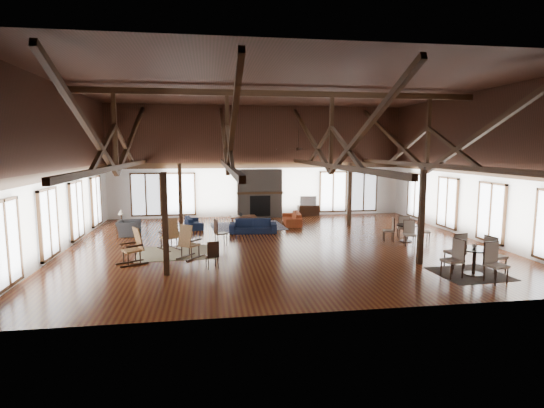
{
  "coord_description": "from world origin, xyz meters",
  "views": [
    {
      "loc": [
        -2.73,
        -16.03,
        3.73
      ],
      "look_at": [
        -0.16,
        1.0,
        1.46
      ],
      "focal_mm": 28.0,
      "sensor_mm": 36.0,
      "label": 1
    }
  ],
  "objects": [
    {
      "name": "rug_tan",
      "position": [
        -3.89,
        -0.84,
        0.01
      ],
      "size": [
        2.88,
        2.32,
        0.01
      ],
      "primitive_type": "cube",
      "rotation": [
        0.0,
        0.0,
        0.05
      ],
      "color": "tan",
      "rests_on": "floor"
    },
    {
      "name": "roof_truss",
      "position": [
        0.0,
        0.0,
        4.03
      ],
      "size": [
        15.6,
        14.07,
        3.14
      ],
      "color": "#321E0E",
      "rests_on": "wall_back"
    },
    {
      "name": "rocking_chair_a",
      "position": [
        -4.16,
        -0.33,
        0.56
      ],
      "size": [
        0.92,
        1.03,
        1.18
      ],
      "rotation": [
        0.0,
        0.0,
        0.6
      ],
      "color": "#A06A3D",
      "rests_on": "floor"
    },
    {
      "name": "cup_near",
      "position": [
        5.03,
        -4.79,
        0.85
      ],
      "size": [
        0.14,
        0.14,
        0.1
      ],
      "primitive_type": "imported",
      "rotation": [
        0.0,
        0.0,
        0.08
      ],
      "color": "#B2B2B2",
      "rests_on": "cafe_table_near"
    },
    {
      "name": "armchair",
      "position": [
        -6.16,
        2.58,
        0.32
      ],
      "size": [
        1.04,
        0.92,
        0.64
      ],
      "primitive_type": "imported",
      "rotation": [
        0.0,
        0.0,
        1.52
      ],
      "color": "#2A2A2D",
      "rests_on": "floor"
    },
    {
      "name": "wall_left",
      "position": [
        -8.0,
        0.0,
        3.0
      ],
      "size": [
        0.02,
        14.0,
        6.0
      ],
      "primitive_type": "cube",
      "color": "white",
      "rests_on": "floor"
    },
    {
      "name": "tv_console",
      "position": [
        2.76,
        6.75,
        0.29
      ],
      "size": [
        1.15,
        0.43,
        0.57
      ],
      "primitive_type": "cube",
      "color": "black",
      "rests_on": "floor"
    },
    {
      "name": "ceiling_fan",
      "position": [
        0.5,
        -1.0,
        3.73
      ],
      "size": [
        1.6,
        1.6,
        0.75
      ],
      "color": "black",
      "rests_on": "roof_truss"
    },
    {
      "name": "wall_front",
      "position": [
        0.0,
        -7.0,
        3.0
      ],
      "size": [
        16.0,
        0.02,
        6.0
      ],
      "primitive_type": "cube",
      "color": "white",
      "rests_on": "floor"
    },
    {
      "name": "side_chair_b",
      "position": [
        -2.64,
        -3.07,
        0.51
      ],
      "size": [
        0.45,
        0.45,
        0.88
      ],
      "rotation": [
        0.0,
        0.0,
        0.25
      ],
      "color": "black",
      "rests_on": "floor"
    },
    {
      "name": "fireplace",
      "position": [
        0.0,
        6.67,
        1.29
      ],
      "size": [
        2.5,
        0.69,
        2.6
      ],
      "color": "#665A4E",
      "rests_on": "floor"
    },
    {
      "name": "ceiling",
      "position": [
        0.0,
        0.0,
        6.0
      ],
      "size": [
        16.0,
        14.0,
        0.02
      ],
      "primitive_type": "cube",
      "color": "black",
      "rests_on": "wall_back"
    },
    {
      "name": "wall_right",
      "position": [
        8.0,
        0.0,
        3.0
      ],
      "size": [
        0.02,
        14.0,
        6.0
      ],
      "primitive_type": "cube",
      "color": "white",
      "rests_on": "floor"
    },
    {
      "name": "television",
      "position": [
        2.72,
        6.75,
        0.84
      ],
      "size": [
        0.92,
        0.16,
        0.53
      ],
      "primitive_type": "imported",
      "rotation": [
        0.0,
        0.0,
        -0.05
      ],
      "color": "#B2B2B2",
      "rests_on": "tv_console"
    },
    {
      "name": "side_chair_a",
      "position": [
        -2.38,
        0.13,
        0.6
      ],
      "size": [
        0.53,
        0.53,
        1.04
      ],
      "rotation": [
        0.0,
        0.0,
        -1.32
      ],
      "color": "black",
      "rests_on": "floor"
    },
    {
      "name": "sofa_navy_left",
      "position": [
        -3.45,
        4.0,
        0.25
      ],
      "size": [
        1.81,
        0.96,
        0.5
      ],
      "primitive_type": "imported",
      "rotation": [
        0.0,
        0.0,
        1.75
      ],
      "color": "#141D37",
      "rests_on": "floor"
    },
    {
      "name": "vase",
      "position": [
        -1.21,
        4.21,
        0.57
      ],
      "size": [
        0.21,
        0.21,
        0.18
      ],
      "primitive_type": "imported",
      "rotation": [
        0.0,
        0.0,
        -0.24
      ],
      "color": "#B2B2B2",
      "rests_on": "coffee_table"
    },
    {
      "name": "cafe_table_far",
      "position": [
        5.08,
        -0.32,
        0.48
      ],
      "size": [
        1.87,
        1.87,
        0.96
      ],
      "rotation": [
        0.0,
        0.0,
        -0.26
      ],
      "color": "black",
      "rests_on": "floor"
    },
    {
      "name": "post_grid",
      "position": [
        0.0,
        0.0,
        1.52
      ],
      "size": [
        8.16,
        7.16,
        3.05
      ],
      "color": "#321E0E",
      "rests_on": "floor"
    },
    {
      "name": "sofa_navy_front",
      "position": [
        -0.81,
        2.38,
        0.3
      ],
      "size": [
        2.15,
        1.03,
        0.61
      ],
      "primitive_type": "imported",
      "rotation": [
        0.0,
        0.0,
        -0.11
      ],
      "color": "#121A32",
      "rests_on": "floor"
    },
    {
      "name": "rocking_chair_b",
      "position": [
        -3.46,
        -1.7,
        0.56
      ],
      "size": [
        0.96,
        1.02,
        1.18
      ],
      "rotation": [
        0.0,
        0.0,
        -0.68
      ],
      "color": "#A06A3D",
      "rests_on": "floor"
    },
    {
      "name": "rug_dark",
      "position": [
        4.95,
        -4.77,
        0.01
      ],
      "size": [
        2.09,
        1.92,
        0.01
      ],
      "primitive_type": "cube",
      "rotation": [
        0.0,
        0.0,
        0.06
      ],
      "color": "black",
      "rests_on": "floor"
    },
    {
      "name": "coffee_table",
      "position": [
        -1.1,
        4.18,
        0.42
      ],
      "size": [
        1.28,
        0.72,
        0.47
      ],
      "rotation": [
        0.0,
        0.0,
        0.08
      ],
      "color": "brown",
      "rests_on": "floor"
    },
    {
      "name": "floor",
      "position": [
        0.0,
        0.0,
        0.0
      ],
      "size": [
        16.0,
        16.0,
        0.0
      ],
      "primitive_type": "plane",
      "color": "#5D3013",
      "rests_on": "ground"
    },
    {
      "name": "sofa_orange",
      "position": [
        1.32,
        4.24,
        0.29
      ],
      "size": [
        2.08,
        0.97,
        0.59
      ],
      "primitive_type": "imported",
      "rotation": [
        0.0,
        0.0,
        -1.66
      ],
      "color": "#993D1D",
      "rests_on": "floor"
    },
    {
      "name": "wall_back",
      "position": [
        0.0,
        7.0,
        3.0
      ],
      "size": [
        16.0,
        0.02,
        6.0
      ],
      "primitive_type": "cube",
      "color": "white",
      "rests_on": "floor"
    },
    {
      "name": "cup_far",
      "position": [
        5.09,
        -0.3,
        0.74
      ],
      "size": [
        0.16,
        0.16,
        0.1
      ],
      "primitive_type": "imported",
      "rotation": [
        0.0,
        0.0,
        0.27
      ],
      "color": "#B2B2B2",
      "rests_on": "cafe_table_far"
    },
    {
      "name": "cafe_table_near",
      "position": [
        5.0,
        -4.85,
        0.55
      ],
      "size": [
        2.17,
        2.17,
        1.11
      ],
      "rotation": [
        0.0,
        0.0,
        0.17
      ],
      "color": "black",
      "rests_on": "floor"
    },
    {
      "name": "rug_navy",
      "position": [
        -0.9,
        3.99,
        0.01
      ],
      "size": [
        3.62,
        2.84,
        0.01
      ],
      "primitive_type": "cube",
      "rotation": [
        0.0,
        0.0,
        0.08
      ],
      "color": "#1B1E4E",
      "rests_on": "floor"
    },
    {
      "name": "rocking_chair_c",
      "position": [
        -5.13,
        -2.1,
        0.56
      ],
      "size": [
        1.04,
        0.88,
        1.19
      ],
      "rotation": [
        0.0,
        0.0,
        2.09
      ],
      "color": "#A06A3D",
      "rests_on": "floor"
    },
    {
      "name": "side_table_lamp",
      "position": [
        -6.57,
        3.27,
        0.4
      ],
      "size": [
        0.41,
        0.41,
        1.05
      ],
      "color": "black",
      "rests_on": "floor"
    }
  ]
}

